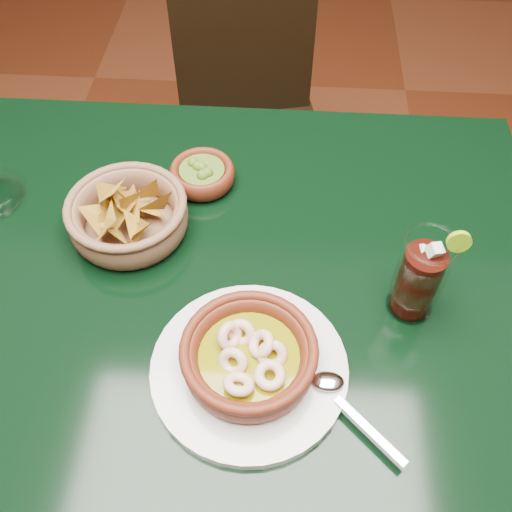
# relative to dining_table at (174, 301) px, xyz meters

# --- Properties ---
(ground) EXTENTS (7.00, 7.00, 0.00)m
(ground) POSITION_rel_dining_table_xyz_m (0.00, 0.00, -0.65)
(ground) COLOR #471C0C
(ground) RESTS_ON ground
(dining_table) EXTENTS (1.20, 0.80, 0.75)m
(dining_table) POSITION_rel_dining_table_xyz_m (0.00, 0.00, 0.00)
(dining_table) COLOR black
(dining_table) RESTS_ON ground
(dining_chair) EXTENTS (0.46, 0.46, 0.84)m
(dining_chair) POSITION_rel_dining_table_xyz_m (0.08, 0.70, -0.19)
(dining_chair) COLOR black
(dining_chair) RESTS_ON ground
(shrimp_plate) EXTENTS (0.33, 0.27, 0.08)m
(shrimp_plate) POSITION_rel_dining_table_xyz_m (0.14, -0.17, 0.13)
(shrimp_plate) COLOR silver
(shrimp_plate) RESTS_ON dining_table
(chip_basket) EXTENTS (0.22, 0.22, 0.12)m
(chip_basket) POSITION_rel_dining_table_xyz_m (-0.07, 0.07, 0.13)
(chip_basket) COLOR brown
(chip_basket) RESTS_ON dining_table
(guacamole_ramekin) EXTENTS (0.13, 0.13, 0.04)m
(guacamole_ramekin) POSITION_rel_dining_table_xyz_m (0.03, 0.18, 0.12)
(guacamole_ramekin) COLOR #4F1B0E
(guacamole_ramekin) RESTS_ON dining_table
(cola_drink) EXTENTS (0.14, 0.14, 0.17)m
(cola_drink) POSITION_rel_dining_table_xyz_m (0.37, -0.05, 0.17)
(cola_drink) COLOR white
(cola_drink) RESTS_ON dining_table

